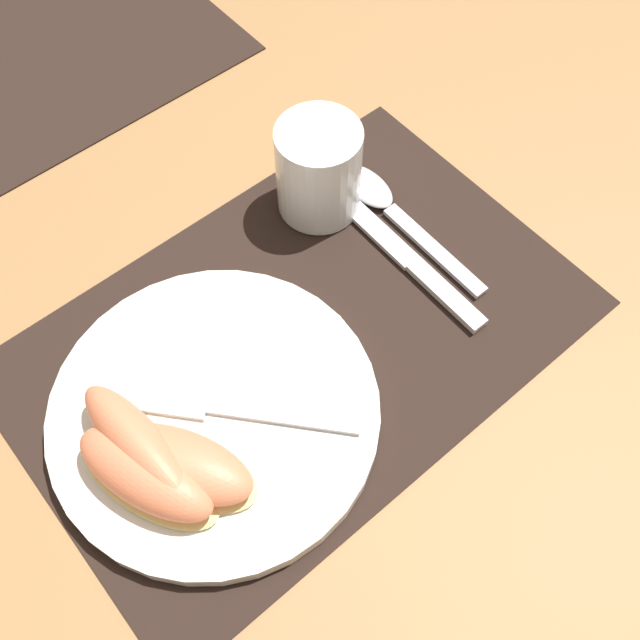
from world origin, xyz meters
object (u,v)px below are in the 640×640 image
object	(u,v)px
knife	(401,253)
citrus_wedge_0	(141,449)
citrus_wedge_1	(147,475)
citrus_wedge_2	(181,465)
plate	(215,413)
spoon	(384,203)
fork	(218,406)
juice_glass	(319,174)

from	to	relation	value
knife	citrus_wedge_0	distance (m)	0.29
citrus_wedge_1	citrus_wedge_2	size ratio (longest dim) A/B	0.99
knife	plate	bearing A→B (deg)	-174.77
plate	spoon	size ratio (longest dim) A/B	1.41
fork	citrus_wedge_1	xyz separation A→B (m)	(-0.07, -0.02, 0.01)
juice_glass	spoon	distance (m)	0.07
plate	citrus_wedge_1	distance (m)	0.08
plate	knife	distance (m)	0.22
knife	citrus_wedge_2	bearing A→B (deg)	-169.98
knife	spoon	xyz separation A→B (m)	(0.03, 0.05, 0.00)
knife	fork	distance (m)	0.22
spoon	citrus_wedge_0	world-z (taller)	citrus_wedge_0
citrus_wedge_0	plate	bearing A→B (deg)	-0.49
plate	citrus_wedge_0	world-z (taller)	citrus_wedge_0
citrus_wedge_0	citrus_wedge_1	xyz separation A→B (m)	(-0.01, -0.02, -0.00)
fork	citrus_wedge_0	bearing A→B (deg)	178.12
spoon	juice_glass	bearing A→B (deg)	136.39
knife	citrus_wedge_2	xyz separation A→B (m)	(-0.27, -0.05, 0.03)
fork	citrus_wedge_2	bearing A→B (deg)	-153.04
juice_glass	citrus_wedge_2	distance (m)	0.29
knife	citrus_wedge_1	distance (m)	0.30
juice_glass	citrus_wedge_0	distance (m)	0.29
fork	citrus_wedge_0	xyz separation A→B (m)	(-0.07, 0.00, 0.02)
knife	fork	size ratio (longest dim) A/B	1.34
plate	fork	xyz separation A→B (m)	(0.00, -0.00, 0.01)
citrus_wedge_1	knife	bearing A→B (deg)	7.47
spoon	citrus_wedge_2	world-z (taller)	citrus_wedge_2
spoon	fork	distance (m)	0.26
spoon	citrus_wedge_1	xyz separation A→B (m)	(-0.32, -0.09, 0.03)
citrus_wedge_0	citrus_wedge_1	size ratio (longest dim) A/B	1.05
citrus_wedge_1	citrus_wedge_2	distance (m)	0.03
juice_glass	plate	bearing A→B (deg)	-150.73
fork	citrus_wedge_1	size ratio (longest dim) A/B	1.23
citrus_wedge_0	juice_glass	bearing A→B (deg)	23.11
citrus_wedge_1	citrus_wedge_2	xyz separation A→B (m)	(0.02, -0.01, -0.00)
citrus_wedge_0	citrus_wedge_1	world-z (taller)	citrus_wedge_0
citrus_wedge_0	spoon	bearing A→B (deg)	12.84
fork	citrus_wedge_2	size ratio (longest dim) A/B	1.22
juice_glass	citrus_wedge_0	bearing A→B (deg)	-156.89
knife	citrus_wedge_2	distance (m)	0.28
plate	spoon	distance (m)	0.26
citrus_wedge_0	citrus_wedge_1	bearing A→B (deg)	-112.64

